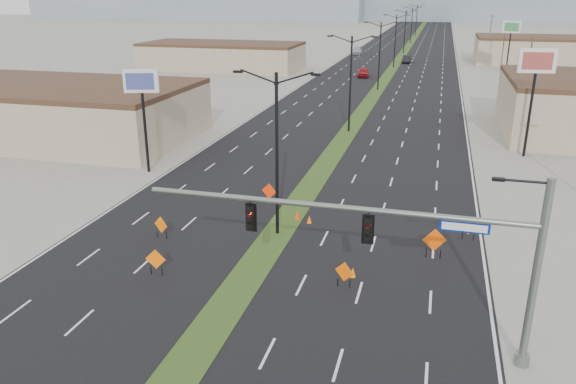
% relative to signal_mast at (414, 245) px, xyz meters
% --- Properties ---
extents(ground, '(600.00, 600.00, 0.00)m').
position_rel_signal_mast_xyz_m(ground, '(-8.56, -2.00, -4.79)').
color(ground, gray).
rests_on(ground, ground).
extents(road_surface, '(25.00, 400.00, 0.02)m').
position_rel_signal_mast_xyz_m(road_surface, '(-8.56, 98.00, -4.79)').
color(road_surface, black).
rests_on(road_surface, ground).
extents(median_strip, '(2.00, 400.00, 0.04)m').
position_rel_signal_mast_xyz_m(median_strip, '(-8.56, 98.00, -4.79)').
color(median_strip, '#2D4F1C').
rests_on(median_strip, ground).
extents(building_sw_near, '(40.00, 16.00, 5.00)m').
position_rel_signal_mast_xyz_m(building_sw_near, '(-43.56, 28.00, -2.29)').
color(building_sw_near, tan).
rests_on(building_sw_near, ground).
extents(building_sw_far, '(30.00, 14.00, 4.50)m').
position_rel_signal_mast_xyz_m(building_sw_far, '(-40.56, 83.00, -2.54)').
color(building_sw_far, tan).
rests_on(building_sw_far, ground).
extents(signal_mast, '(16.30, 0.60, 8.00)m').
position_rel_signal_mast_xyz_m(signal_mast, '(0.00, 0.00, 0.00)').
color(signal_mast, slate).
rests_on(signal_mast, ground).
extents(streetlight_0, '(5.15, 0.24, 10.02)m').
position_rel_signal_mast_xyz_m(streetlight_0, '(-8.56, 10.00, 0.63)').
color(streetlight_0, black).
rests_on(streetlight_0, ground).
extents(streetlight_1, '(5.15, 0.24, 10.02)m').
position_rel_signal_mast_xyz_m(streetlight_1, '(-8.56, 38.00, 0.63)').
color(streetlight_1, black).
rests_on(streetlight_1, ground).
extents(streetlight_2, '(5.15, 0.24, 10.02)m').
position_rel_signal_mast_xyz_m(streetlight_2, '(-8.56, 66.00, 0.63)').
color(streetlight_2, black).
rests_on(streetlight_2, ground).
extents(streetlight_3, '(5.15, 0.24, 10.02)m').
position_rel_signal_mast_xyz_m(streetlight_3, '(-8.56, 94.00, 0.63)').
color(streetlight_3, black).
rests_on(streetlight_3, ground).
extents(streetlight_4, '(5.15, 0.24, 10.02)m').
position_rel_signal_mast_xyz_m(streetlight_4, '(-8.56, 122.00, 0.63)').
color(streetlight_4, black).
rests_on(streetlight_4, ground).
extents(streetlight_5, '(5.15, 0.24, 10.02)m').
position_rel_signal_mast_xyz_m(streetlight_5, '(-8.56, 150.00, 0.63)').
color(streetlight_5, black).
rests_on(streetlight_5, ground).
extents(streetlight_6, '(5.15, 0.24, 10.02)m').
position_rel_signal_mast_xyz_m(streetlight_6, '(-8.56, 178.00, 0.63)').
color(streetlight_6, black).
rests_on(streetlight_6, ground).
extents(utility_pole_1, '(1.60, 0.20, 9.00)m').
position_rel_signal_mast_xyz_m(utility_pole_1, '(11.44, 58.00, -0.12)').
color(utility_pole_1, '#4C3823').
rests_on(utility_pole_1, ground).
extents(utility_pole_2, '(1.60, 0.20, 9.00)m').
position_rel_signal_mast_xyz_m(utility_pole_2, '(11.44, 93.00, -0.12)').
color(utility_pole_2, '#4C3823').
rests_on(utility_pole_2, ground).
extents(utility_pole_3, '(1.60, 0.20, 9.00)m').
position_rel_signal_mast_xyz_m(utility_pole_3, '(11.44, 128.00, -0.12)').
color(utility_pole_3, '#4C3823').
rests_on(utility_pole_3, ground).
extents(car_left, '(2.42, 4.90, 1.61)m').
position_rel_signal_mast_xyz_m(car_left, '(-12.61, 79.30, -3.99)').
color(car_left, maroon).
rests_on(car_left, ground).
extents(car_mid, '(1.62, 4.62, 1.52)m').
position_rel_signal_mast_xyz_m(car_mid, '(-6.56, 102.15, -4.03)').
color(car_mid, black).
rests_on(car_mid, ground).
extents(car_far, '(2.53, 5.50, 1.56)m').
position_rel_signal_mast_xyz_m(car_far, '(-19.25, 116.81, -4.01)').
color(car_far, '#A4AAAD').
rests_on(car_far, ground).
extents(construction_sign_0, '(1.02, 0.41, 1.43)m').
position_rel_signal_mast_xyz_m(construction_sign_0, '(-15.23, 7.50, -3.96)').
color(construction_sign_0, '#EF6305').
rests_on(construction_sign_0, ground).
extents(construction_sign_1, '(1.12, 0.14, 1.49)m').
position_rel_signal_mast_xyz_m(construction_sign_1, '(-13.31, 3.12, -3.92)').
color(construction_sign_1, '#FF6905').
rests_on(construction_sign_1, ground).
extents(construction_sign_2, '(1.13, 0.33, 1.55)m').
position_rel_signal_mast_xyz_m(construction_sign_2, '(-10.56, 14.85, -3.89)').
color(construction_sign_2, '#FF3605').
rests_on(construction_sign_2, ground).
extents(construction_sign_3, '(1.02, 0.43, 1.43)m').
position_rel_signal_mast_xyz_m(construction_sign_3, '(-3.40, 4.38, -3.96)').
color(construction_sign_3, '#EC5604').
rests_on(construction_sign_3, ground).
extents(construction_sign_4, '(1.32, 0.36, 1.80)m').
position_rel_signal_mast_xyz_m(construction_sign_4, '(0.95, 9.02, -3.73)').
color(construction_sign_4, '#E14B04').
rests_on(construction_sign_4, ground).
extents(construction_sign_5, '(1.11, 0.34, 1.52)m').
position_rel_signal_mast_xyz_m(construction_sign_5, '(2.94, 12.09, -3.90)').
color(construction_sign_5, '#FF4005').
rests_on(construction_sign_5, ground).
extents(cone_0, '(0.48, 0.48, 0.65)m').
position_rel_signal_mast_xyz_m(cone_0, '(-7.91, 12.53, -4.46)').
color(cone_0, '#F33D05').
rests_on(cone_0, ground).
extents(cone_1, '(0.43, 0.43, 0.57)m').
position_rel_signal_mast_xyz_m(cone_1, '(-3.13, 5.58, -4.51)').
color(cone_1, orange).
rests_on(cone_1, ground).
extents(cone_2, '(0.34, 0.34, 0.55)m').
position_rel_signal_mast_xyz_m(cone_2, '(-7.00, 12.14, -4.52)').
color(cone_2, '#FF6705').
rests_on(cone_2, ground).
extents(cone_3, '(0.41, 0.41, 0.67)m').
position_rel_signal_mast_xyz_m(cone_3, '(-11.11, 12.36, -4.46)').
color(cone_3, '#F76305').
rests_on(cone_3, ground).
extents(pole_sign_west, '(2.75, 1.14, 8.50)m').
position_rel_signal_mast_xyz_m(pole_sign_west, '(-22.56, 19.54, 2.08)').
color(pole_sign_west, black).
rests_on(pole_sign_west, ground).
extents(pole_sign_east_near, '(3.18, 0.70, 9.68)m').
position_rel_signal_mast_xyz_m(pole_sign_east_near, '(8.54, 32.67, 3.12)').
color(pole_sign_east_near, black).
rests_on(pole_sign_east_near, ground).
extents(pole_sign_east_far, '(2.97, 1.51, 9.43)m').
position_rel_signal_mast_xyz_m(pole_sign_east_far, '(11.87, 87.53, 2.90)').
color(pole_sign_east_far, black).
rests_on(pole_sign_east_far, ground).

